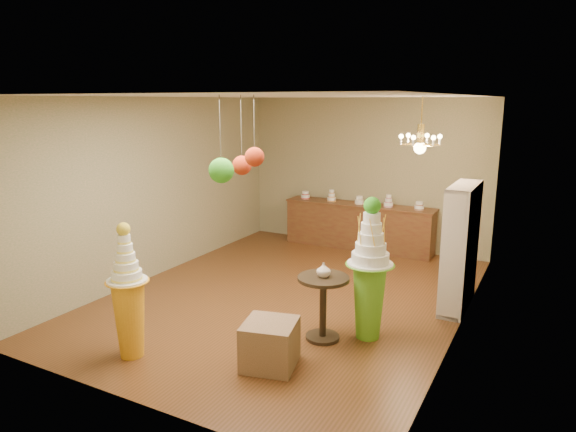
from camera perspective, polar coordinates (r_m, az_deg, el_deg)
The scene contains 17 objects.
floor at distance 8.00m, azimuth 0.21°, elevation -8.86°, with size 6.50×6.50×0.00m, color #583217.
ceiling at distance 7.44m, azimuth 0.23°, elevation 13.18°, with size 6.50×6.50×0.00m, color silver.
wall_back at distance 10.52m, azimuth 8.54°, elevation 4.70°, with size 5.00×0.04×3.00m, color gray.
wall_front at distance 5.02m, azimuth -17.43°, elevation -4.57°, with size 5.00×0.04×3.00m, color gray.
wall_left at distance 9.00m, azimuth -14.02°, elevation 3.12°, with size 0.04×6.50×3.00m, color gray.
wall_right at distance 6.80m, azimuth 19.19°, elevation -0.23°, with size 0.04×6.50×3.00m, color gray.
pedestal_green at distance 6.50m, azimuth 9.04°, elevation -7.22°, with size 0.57×0.57×1.81m.
pedestal_orange at distance 6.29m, azimuth -17.25°, elevation -9.58°, with size 0.60×0.60×1.61m.
burlap_riser at distance 5.95m, azimuth -2.02°, elevation -14.04°, with size 0.58×0.58×0.52m, color #846448.
sideboard at distance 10.45m, azimuth 7.84°, elevation -1.03°, with size 3.04×0.54×1.16m.
shelving_unit at distance 7.74m, azimuth 18.65°, elevation -3.25°, with size 0.33×1.20×1.80m.
round_table at distance 6.46m, azimuth 3.92°, elevation -9.19°, with size 0.80×0.80×0.82m.
vase at distance 6.33m, azimuth 3.98°, elevation -5.99°, with size 0.17×0.17×0.18m, color beige.
pom_red_left at distance 5.86m, azimuth -5.14°, elevation 5.65°, with size 0.22×0.22×0.89m.
pom_green_mid at distance 5.58m, azimuth -7.42°, elevation 5.05°, with size 0.27×0.27×0.93m.
pom_red_right at distance 5.56m, azimuth -3.74°, elevation 6.58°, with size 0.21×0.21×0.76m.
chandelier at distance 7.94m, azimuth 14.46°, elevation 7.71°, with size 0.85×0.85×0.85m.
Camera 1 is at (3.47, -6.58, 2.94)m, focal length 32.00 mm.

